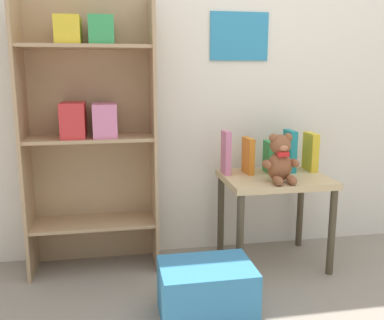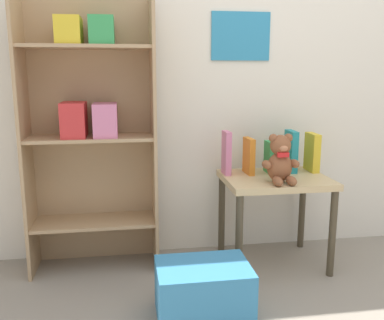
{
  "view_description": "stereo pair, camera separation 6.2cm",
  "coord_description": "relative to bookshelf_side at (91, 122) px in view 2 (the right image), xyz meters",
  "views": [
    {
      "loc": [
        -0.82,
        -1.16,
        1.11
      ],
      "look_at": [
        -0.4,
        1.13,
        0.63
      ],
      "focal_mm": 40.0,
      "sensor_mm": 36.0,
      "label": 1
    },
    {
      "loc": [
        -0.76,
        -1.17,
        1.11
      ],
      "look_at": [
        -0.4,
        1.13,
        0.63
      ],
      "focal_mm": 40.0,
      "sensor_mm": 36.0,
      "label": 2
    }
  ],
  "objects": [
    {
      "name": "wall_back",
      "position": [
        0.95,
        0.16,
        0.41
      ],
      "size": [
        4.8,
        0.07,
        2.5
      ],
      "color": "silver",
      "rests_on": "ground_plane"
    },
    {
      "name": "bookshelf_side",
      "position": [
        0.0,
        0.0,
        0.0
      ],
      "size": [
        0.71,
        0.29,
        1.51
      ],
      "color": "tan",
      "rests_on": "ground_plane"
    },
    {
      "name": "display_table",
      "position": [
        1.02,
        -0.16,
        -0.39
      ],
      "size": [
        0.58,
        0.47,
        0.53
      ],
      "color": "tan",
      "rests_on": "ground_plane"
    },
    {
      "name": "teddy_bear",
      "position": [
        1.0,
        -0.29,
        -0.19
      ],
      "size": [
        0.2,
        0.18,
        0.26
      ],
      "color": "brown",
      "rests_on": "display_table"
    },
    {
      "name": "book_standing_pink",
      "position": [
        0.76,
        -0.06,
        -0.19
      ],
      "size": [
        0.04,
        0.11,
        0.25
      ],
      "primitive_type": "cube",
      "rotation": [
        0.0,
        0.0,
        0.02
      ],
      "color": "#D17093",
      "rests_on": "display_table"
    },
    {
      "name": "book_standing_orange",
      "position": [
        0.89,
        -0.06,
        -0.21
      ],
      "size": [
        0.04,
        0.14,
        0.21
      ],
      "primitive_type": "cube",
      "rotation": [
        0.0,
        0.0,
        0.04
      ],
      "color": "orange",
      "rests_on": "display_table"
    },
    {
      "name": "book_standing_green",
      "position": [
        1.02,
        -0.06,
        -0.22
      ],
      "size": [
        0.04,
        0.13,
        0.19
      ],
      "primitive_type": "cube",
      "rotation": [
        0.0,
        0.0,
        -0.02
      ],
      "color": "#33934C",
      "rests_on": "display_table"
    },
    {
      "name": "book_standing_teal",
      "position": [
        1.16,
        -0.05,
        -0.19
      ],
      "size": [
        0.05,
        0.14,
        0.24
      ],
      "primitive_type": "cube",
      "rotation": [
        0.0,
        0.0,
        -0.04
      ],
      "color": "teal",
      "rests_on": "display_table"
    },
    {
      "name": "book_standing_yellow",
      "position": [
        1.29,
        -0.06,
        -0.2
      ],
      "size": [
        0.05,
        0.15,
        0.23
      ],
      "primitive_type": "cube",
      "rotation": [
        0.0,
        0.0,
        -0.03
      ],
      "color": "gold",
      "rests_on": "display_table"
    },
    {
      "name": "storage_bin",
      "position": [
        0.52,
        -0.66,
        -0.71
      ],
      "size": [
        0.42,
        0.31,
        0.26
      ],
      "color": "teal",
      "rests_on": "ground_plane"
    }
  ]
}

